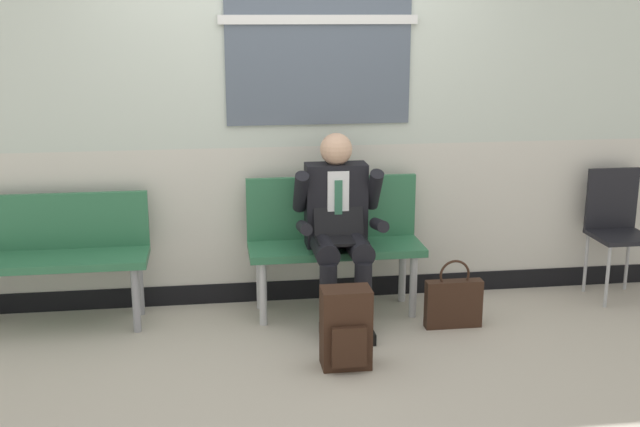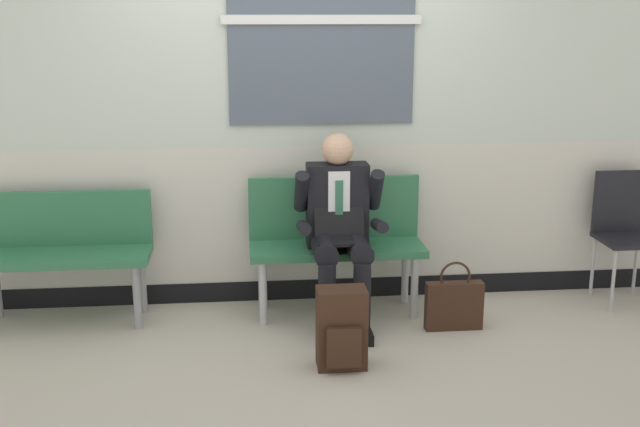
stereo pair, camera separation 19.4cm
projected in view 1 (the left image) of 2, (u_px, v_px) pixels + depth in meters
The scene contains 8 objects.
ground_plane at pixel (303, 337), 4.96m from camera, with size 18.00×18.00×0.00m, color #B2A899.
station_wall at pixel (289, 104), 5.32m from camera, with size 6.95×0.17×2.76m.
bench_with_person at pixel (334, 234), 5.31m from camera, with size 1.16×0.42×0.91m.
bench_empty at pixel (60, 249), 5.06m from camera, with size 1.11×0.42×0.85m.
person_seated at pixel (339, 224), 5.09m from camera, with size 0.57×0.70×1.23m.
backpack at pixel (346, 329), 4.50m from camera, with size 0.28×0.22×0.47m.
handbag at pixel (453, 302), 5.08m from camera, with size 0.37×0.09×0.45m.
folding_chair at pixel (616, 221), 5.58m from camera, with size 0.38×0.38×0.91m.
Camera 1 is at (-0.54, -4.58, 1.99)m, focal length 44.31 mm.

